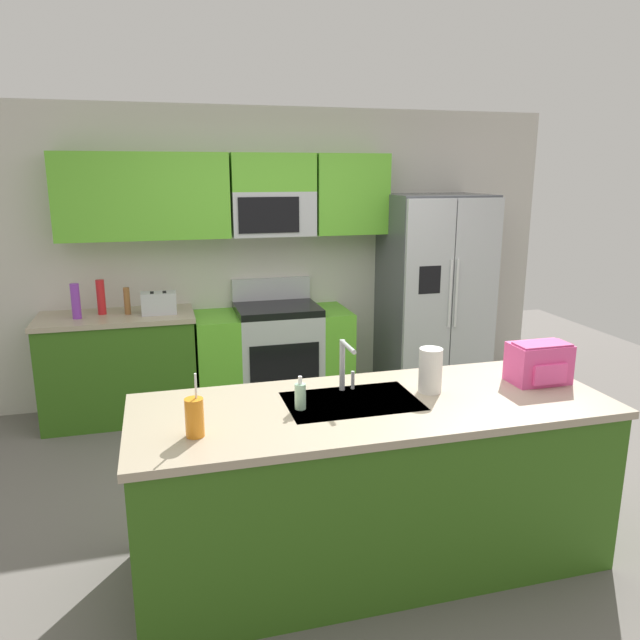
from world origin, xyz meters
TOP-DOWN VIEW (x-y plane):
  - ground_plane at (0.00, 0.00)m, footprint 9.00×9.00m
  - kitchen_wall_unit at (-0.14, 2.08)m, footprint 5.20×0.43m
  - back_counter at (-1.44, 1.80)m, footprint 1.26×0.63m
  - range_oven at (-0.12, 1.80)m, footprint 1.36×0.61m
  - refrigerator at (1.39, 1.73)m, footprint 0.90×0.76m
  - island_counter at (-0.06, -0.59)m, footprint 2.45×0.91m
  - toaster at (-1.09, 1.75)m, footprint 0.28×0.16m
  - pepper_mill at (-1.34, 1.80)m, footprint 0.05×0.05m
  - bottle_red at (-1.54, 1.86)m, footprint 0.07×0.07m
  - bottle_purple at (-1.73, 1.75)m, footprint 0.07×0.07m
  - sink_faucet at (-0.15, -0.40)m, footprint 0.09×0.21m
  - drink_cup_orange at (-0.96, -0.76)m, footprint 0.08×0.08m
  - soap_dispenser at (-0.43, -0.57)m, footprint 0.06×0.06m
  - paper_towel_roll at (0.29, -0.52)m, footprint 0.12×0.12m
  - backpack at (0.94, -0.54)m, footprint 0.32×0.22m

SIDE VIEW (x-z plane):
  - ground_plane at x=0.00m, z-range 0.00..0.00m
  - range_oven at x=-0.12m, z-range -0.11..0.99m
  - back_counter at x=-1.44m, z-range 0.00..0.90m
  - island_counter at x=-0.06m, z-range 0.00..0.90m
  - refrigerator at x=1.39m, z-range 0.00..1.85m
  - soap_dispenser at x=-0.43m, z-range 0.88..1.05m
  - drink_cup_orange at x=-0.96m, z-range 0.84..1.14m
  - toaster at x=-1.09m, z-range 0.90..1.08m
  - pepper_mill at x=-1.34m, z-range 0.90..1.12m
  - backpack at x=0.94m, z-range 0.90..1.13m
  - paper_towel_roll at x=0.29m, z-range 0.90..1.14m
  - bottle_purple at x=-1.73m, z-range 0.90..1.18m
  - bottle_red at x=-1.54m, z-range 0.90..1.19m
  - sink_faucet at x=-0.15m, z-range 0.93..1.21m
  - kitchen_wall_unit at x=-0.14m, z-range 0.17..2.77m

